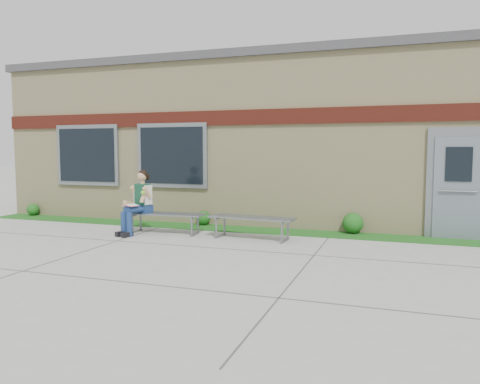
% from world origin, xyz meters
% --- Properties ---
extents(ground, '(80.00, 80.00, 0.00)m').
position_xyz_m(ground, '(0.00, 0.00, 0.00)').
color(ground, '#9E9E99').
rests_on(ground, ground).
extents(grass_strip, '(16.00, 0.80, 0.02)m').
position_xyz_m(grass_strip, '(0.00, 2.60, 0.01)').
color(grass_strip, '#184813').
rests_on(grass_strip, ground).
extents(school_building, '(16.20, 6.22, 4.20)m').
position_xyz_m(school_building, '(-0.00, 5.99, 2.10)').
color(school_building, beige).
rests_on(school_building, ground).
extents(bench_left, '(1.77, 0.60, 0.45)m').
position_xyz_m(bench_left, '(-2.49, 1.59, 0.35)').
color(bench_left, slate).
rests_on(bench_left, ground).
extents(bench_right, '(1.83, 0.64, 0.47)m').
position_xyz_m(bench_right, '(-0.49, 1.59, 0.36)').
color(bench_right, slate).
rests_on(bench_right, ground).
extents(girl, '(0.57, 0.91, 1.40)m').
position_xyz_m(girl, '(-3.03, 1.39, 0.72)').
color(girl, navy).
rests_on(girl, ground).
extents(shrub_west, '(0.33, 0.33, 0.33)m').
position_xyz_m(shrub_west, '(-7.28, 2.85, 0.18)').
color(shrub_west, '#184813').
rests_on(shrub_west, grass_strip).
extents(shrub_mid, '(0.34, 0.34, 0.34)m').
position_xyz_m(shrub_mid, '(-2.12, 2.85, 0.19)').
color(shrub_mid, '#184813').
rests_on(shrub_mid, grass_strip).
extents(shrub_east, '(0.45, 0.45, 0.45)m').
position_xyz_m(shrub_east, '(1.44, 2.85, 0.24)').
color(shrub_east, '#184813').
rests_on(shrub_east, grass_strip).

